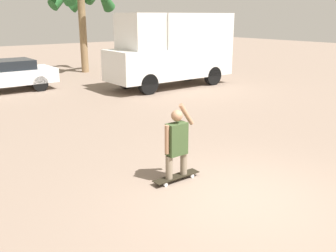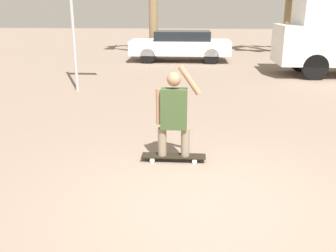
{
  "view_description": "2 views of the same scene",
  "coord_description": "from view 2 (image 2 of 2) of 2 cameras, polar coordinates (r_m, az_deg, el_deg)",
  "views": [
    {
      "loc": [
        -4.82,
        -4.09,
        3.2
      ],
      "look_at": [
        -0.1,
        2.08,
        0.91
      ],
      "focal_mm": 40.0,
      "sensor_mm": 36.0,
      "label": 1
    },
    {
      "loc": [
        -0.18,
        -4.34,
        2.42
      ],
      "look_at": [
        -0.57,
        1.51,
        0.54
      ],
      "focal_mm": 40.0,
      "sensor_mm": 36.0,
      "label": 2
    }
  ],
  "objects": [
    {
      "name": "parked_car_white",
      "position": [
        17.56,
        1.95,
        12.27
      ],
      "size": [
        4.53,
        1.87,
        1.37
      ],
      "color": "black",
      "rests_on": "ground_plane"
    },
    {
      "name": "person_skateboarder",
      "position": [
        5.89,
        0.88,
        2.36
      ],
      "size": [
        0.71,
        0.22,
        1.49
      ],
      "color": "gray",
      "rests_on": "skateboard"
    },
    {
      "name": "ground_plane",
      "position": [
        4.97,
        5.51,
        -11.43
      ],
      "size": [
        80.0,
        80.0,
        0.0
      ],
      "primitive_type": "plane",
      "color": "gray"
    },
    {
      "name": "skateboard",
      "position": [
        6.14,
        0.86,
        -4.64
      ],
      "size": [
        1.04,
        0.23,
        0.1
      ],
      "color": "black",
      "rests_on": "ground_plane"
    }
  ]
}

